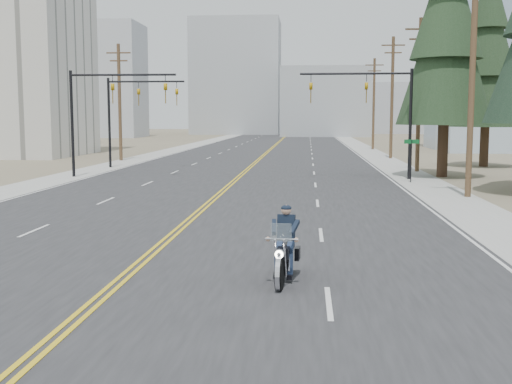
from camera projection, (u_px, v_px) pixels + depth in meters
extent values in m
plane|color=#776D56|center=(20.00, 370.00, 10.16)|extent=(400.00, 400.00, 0.00)
cube|color=#303033|center=(271.00, 149.00, 79.46)|extent=(20.00, 200.00, 0.01)
cube|color=#A5A5A0|center=(179.00, 149.00, 80.37)|extent=(3.00, 200.00, 0.01)
cube|color=#A5A5A0|center=(364.00, 149.00, 78.54)|extent=(3.00, 200.00, 0.01)
cylinder|color=black|center=(72.00, 124.00, 42.30)|extent=(0.20, 0.20, 7.00)
cylinder|color=black|center=(123.00, 75.00, 41.65)|extent=(7.00, 0.14, 0.14)
imported|color=#BF8C0C|center=(113.00, 85.00, 41.78)|extent=(0.21, 0.26, 1.30)
imported|color=#BF8C0C|center=(165.00, 85.00, 41.50)|extent=(0.21, 0.26, 1.30)
cylinder|color=black|center=(410.00, 125.00, 40.56)|extent=(0.20, 0.20, 7.00)
cylinder|color=black|center=(355.00, 74.00, 40.46)|extent=(7.00, 0.14, 0.14)
imported|color=#BF8C0C|center=(366.00, 84.00, 40.48)|extent=(0.21, 0.26, 1.30)
imported|color=#BF8C0C|center=(311.00, 84.00, 40.76)|extent=(0.21, 0.26, 1.30)
cylinder|color=black|center=(109.00, 123.00, 50.22)|extent=(0.20, 0.20, 7.00)
cylinder|color=black|center=(146.00, 82.00, 49.61)|extent=(6.00, 0.14, 0.14)
imported|color=#BF8C0C|center=(139.00, 90.00, 49.73)|extent=(0.21, 0.26, 1.30)
imported|color=#BF8C0C|center=(177.00, 90.00, 49.50)|extent=(0.21, 0.26, 1.30)
cylinder|color=black|center=(411.00, 161.00, 38.85)|extent=(0.06, 0.06, 2.60)
cube|color=#0C5926|center=(412.00, 142.00, 38.71)|extent=(0.90, 0.03, 0.25)
cylinder|color=brown|center=(472.00, 80.00, 31.26)|extent=(0.30, 0.30, 11.50)
cylinder|color=brown|center=(419.00, 96.00, 46.14)|extent=(0.30, 0.30, 11.00)
cube|color=brown|center=(421.00, 29.00, 45.59)|extent=(2.20, 0.12, 0.12)
cube|color=brown|center=(421.00, 39.00, 45.68)|extent=(1.60, 0.12, 0.12)
cylinder|color=brown|center=(392.00, 98.00, 60.96)|extent=(0.30, 0.30, 11.50)
cube|color=brown|center=(393.00, 45.00, 60.39)|extent=(2.20, 0.12, 0.12)
cube|color=brown|center=(393.00, 53.00, 60.47)|extent=(1.60, 0.12, 0.12)
cylinder|color=brown|center=(374.00, 104.00, 77.82)|extent=(0.30, 0.30, 11.00)
cube|color=brown|center=(375.00, 65.00, 77.27)|extent=(2.20, 0.12, 0.12)
cube|color=brown|center=(374.00, 71.00, 77.36)|extent=(1.60, 0.12, 0.12)
cylinder|color=brown|center=(120.00, 103.00, 58.06)|extent=(0.30, 0.30, 10.50)
cube|color=brown|center=(118.00, 53.00, 57.54)|extent=(2.20, 0.12, 0.12)
cube|color=brown|center=(119.00, 61.00, 57.62)|extent=(1.60, 0.12, 0.12)
cube|color=#B7BCC6|center=(106.00, 81.00, 125.50)|extent=(14.00, 12.00, 22.00)
cube|color=#ADB2B7|center=(325.00, 102.00, 132.45)|extent=(18.00, 14.00, 14.00)
cube|color=#B7BCC6|center=(506.00, 89.00, 114.83)|extent=(16.00, 12.00, 18.00)
cube|color=#ADB2B7|center=(237.00, 78.00, 148.19)|extent=(20.00, 15.00, 26.00)
cube|color=#B7BCC6|center=(392.00, 108.00, 155.97)|extent=(14.00, 14.00, 12.00)
cube|color=#ADB2B7|center=(61.00, 99.00, 141.89)|extent=(12.00, 12.00, 16.00)
cylinder|color=#382619|center=(443.00, 151.00, 42.68)|extent=(0.61, 0.61, 3.48)
cone|color=#1C341A|center=(446.00, 44.00, 41.86)|extent=(6.26, 6.26, 10.43)
cylinder|color=#382619|center=(484.00, 147.00, 51.52)|extent=(0.75, 0.75, 3.20)
cone|color=black|center=(488.00, 66.00, 50.77)|extent=(5.98, 5.98, 9.61)
cone|color=black|center=(489.00, 31.00, 50.45)|extent=(4.49, 4.49, 7.21)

